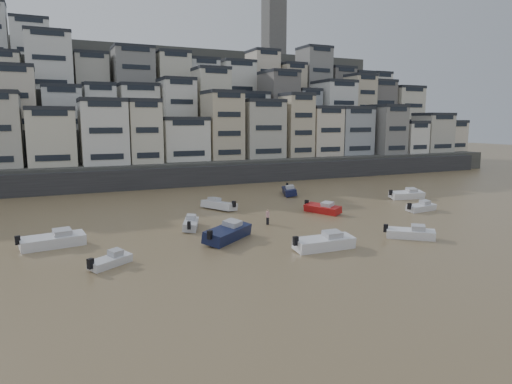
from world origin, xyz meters
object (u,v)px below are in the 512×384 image
boat_d (421,206)px  boat_f (191,222)px  boat_a (324,240)px  boat_j (110,260)px  boat_h (219,203)px  boat_b (411,232)px  boat_c (228,231)px  boat_g (407,194)px  boat_k (53,239)px  boat_e (323,207)px  person_pink (268,217)px  boat_i (289,190)px

boat_d → boat_f: bearing=167.7°
boat_a → boat_f: 15.77m
boat_j → boat_h: bearing=15.3°
boat_h → boat_b: bearing=-177.7°
boat_b → boat_c: size_ratio=0.74×
boat_a → boat_g: boat_a is taller
boat_k → boat_f: bearing=-0.5°
boat_e → boat_h: bearing=-147.0°
boat_e → boat_h: 13.68m
boat_j → boat_k: size_ratio=0.67×
boat_c → person_pink: bearing=-4.0°
boat_a → boat_k: boat_a is taller
boat_c → boat_i: boat_c is taller
boat_h → boat_i: (14.38, 6.71, 0.04)m
boat_e → boat_f: bearing=-107.9°
boat_c → boat_i: size_ratio=1.14×
boat_b → person_pink: person_pink is taller
boat_c → boat_i: bearing=10.7°
boat_f → boat_j: (-9.74, -10.09, -0.12)m
boat_b → boat_h: 25.51m
boat_j → boat_f: bearing=11.8°
boat_b → boat_a: bearing=-141.0°
boat_b → boat_j: bearing=-146.4°
boat_h → boat_j: boat_h is taller
boat_e → boat_j: bearing=-89.3°
boat_f → boat_h: 11.15m
boat_c → boat_h: boat_c is taller
boat_a → boat_c: 9.59m
boat_c → boat_k: bearing=126.1°
boat_e → person_pink: bearing=-93.8°
boat_a → person_pink: size_ratio=3.59×
boat_h → boat_g: bearing=-124.1°
boat_h → person_pink: (1.89, -10.89, 0.09)m
boat_i → boat_j: boat_i is taller
boat_f → boat_e: bearing=-65.6°
boat_f → boat_j: 14.02m
boat_e → boat_i: size_ratio=0.89×
boat_c → boat_h: 16.15m
boat_b → boat_c: boat_c is taller
boat_g → person_pink: bearing=-156.2°
boat_a → boat_i: boat_a is taller
boat_d → boat_i: size_ratio=0.80×
boat_j → boat_k: bearing=82.9°
boat_b → boat_i: bearing=125.8°
boat_e → boat_d: bearing=49.3°
boat_j → boat_k: (-4.09, 7.99, 0.28)m
boat_g → boat_e: bearing=-158.0°
boat_e → boat_g: 17.95m
boat_k → boat_a: bearing=-35.5°
boat_e → boat_i: boat_i is taller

